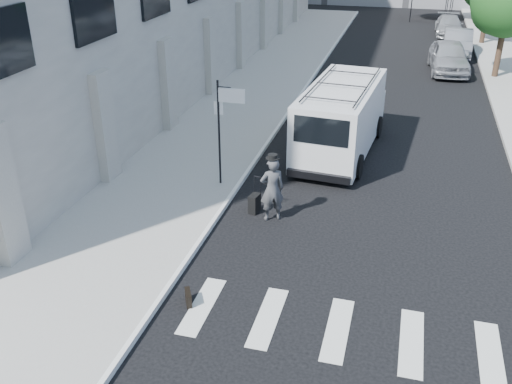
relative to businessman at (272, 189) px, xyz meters
The scene contains 11 objects.
ground 1.85m from the businessman, 74.50° to the right, with size 120.00×120.00×0.00m, color black.
sidewalk_left 15.02m from the businessman, 104.81° to the left, with size 4.50×48.00×0.15m, color gray.
sign_pole 3.07m from the businessman, 138.92° to the left, with size 1.03×0.07×3.50m.
tree_near 20.48m from the businessman, 67.00° to the left, with size 3.80×3.83×6.03m.
businessman is the anchor object (origin of this frame).
briefcase 4.67m from the businessman, 101.52° to the right, with size 0.12×0.44×0.34m, color black.
suitcase 0.96m from the businessman, 155.33° to the left, with size 0.33×0.45×1.14m.
cargo_van 6.11m from the businessman, 78.31° to the left, with size 2.90×7.13×2.60m.
parked_car_a 20.12m from the businessman, 73.97° to the left, with size 2.04×5.06×1.72m, color #9B9DA3.
parked_car_b 24.50m from the businessman, 75.30° to the left, with size 1.68×4.82×1.59m, color slate.
parked_car_c 31.05m from the businessman, 79.04° to the left, with size 1.87×4.59×1.33m, color gray.
Camera 1 is at (3.07, -13.09, 8.40)m, focal length 40.00 mm.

